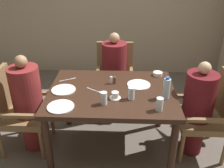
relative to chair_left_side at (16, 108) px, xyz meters
The scene contains 21 objects.
ground_plane 1.18m from the chair_left_side, ahead, with size 16.00×16.00×0.00m, color #60564C.
dining_table 1.07m from the chair_left_side, ahead, with size 1.32×1.00×0.77m.
chair_left_side is the anchor object (origin of this frame).
diner_in_left_chair 0.16m from the chair_left_side, ahead, with size 0.32×0.32×1.14m.
chair_far_side 1.39m from the chair_left_side, 40.43° to the left, with size 0.51×0.51×0.95m.
diner_in_far_chair 1.30m from the chair_left_side, 35.56° to the left, with size 0.32×0.32×1.17m.
chair_right_side 2.12m from the chair_left_side, ahead, with size 0.51×0.51×0.95m.
diner_in_right_chair 1.97m from the chair_left_side, ahead, with size 0.32×0.32×1.10m.
plate_main_left 0.61m from the chair_left_side, ahead, with size 0.25×0.25×0.01m.
plate_main_right 1.38m from the chair_left_side, ahead, with size 0.25×0.25×0.01m.
plate_dessert_center 0.73m from the chair_left_side, 29.86° to the right, with size 0.25×0.25×0.01m.
teacup_with_saucer 1.14m from the chair_left_side, ahead, with size 0.11×0.11×0.07m.
bowl_small 1.65m from the chair_left_side, 13.85° to the left, with size 0.11×0.11×0.04m.
water_bottle 1.64m from the chair_left_side, ahead, with size 0.07×0.07×0.23m.
glass_tall_near 1.30m from the chair_left_side, ahead, with size 0.06×0.06×0.13m.
glass_tall_mid 1.58m from the chair_left_side, 13.28° to the right, with size 0.06×0.06×0.13m.
glass_tall_far 1.08m from the chair_left_side, 15.12° to the right, with size 0.06×0.06×0.13m.
salt_shaker 1.10m from the chair_left_side, ahead, with size 0.03×0.03×0.08m.
pepper_shaker 1.13m from the chair_left_side, ahead, with size 0.03×0.03×0.08m.
fork_beside_plate 0.92m from the chair_left_side, ahead, with size 0.16×0.12×0.00m.
knife_beside_plate 0.65m from the chair_left_side, 22.86° to the left, with size 0.18×0.11×0.00m.
Camera 1 is at (0.10, -2.28, 2.02)m, focal length 40.00 mm.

